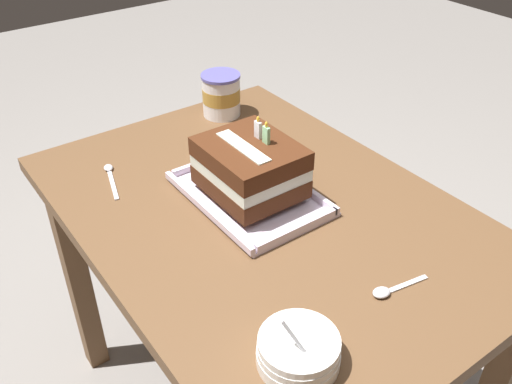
% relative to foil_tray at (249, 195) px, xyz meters
% --- Properties ---
extents(dining_table, '(1.09, 0.77, 0.77)m').
position_rel_foil_tray_xyz_m(dining_table, '(0.05, 0.00, -0.13)').
color(dining_table, brown).
rests_on(dining_table, ground_plane).
extents(foil_tray, '(0.35, 0.24, 0.02)m').
position_rel_foil_tray_xyz_m(foil_tray, '(0.00, 0.00, 0.00)').
color(foil_tray, silver).
rests_on(foil_tray, dining_table).
extents(birthday_cake, '(0.22, 0.18, 0.17)m').
position_rel_foil_tray_xyz_m(birthday_cake, '(-0.00, 0.00, 0.08)').
color(birthday_cake, '#482412').
rests_on(birthday_cake, foil_tray).
extents(bowl_stack, '(0.14, 0.14, 0.11)m').
position_rel_foil_tray_xyz_m(bowl_stack, '(0.42, -0.20, 0.02)').
color(bowl_stack, white).
rests_on(bowl_stack, dining_table).
extents(ice_cream_tub, '(0.11, 0.11, 0.12)m').
position_rel_foil_tray_xyz_m(ice_cream_tub, '(-0.39, 0.18, 0.06)').
color(ice_cream_tub, white).
rests_on(ice_cream_tub, dining_table).
extents(serving_spoon_near_tray, '(0.04, 0.13, 0.01)m').
position_rel_foil_tray_xyz_m(serving_spoon_near_tray, '(0.40, 0.03, -0.00)').
color(serving_spoon_near_tray, silver).
rests_on(serving_spoon_near_tray, dining_table).
extents(serving_spoon_by_bowls, '(0.15, 0.06, 0.01)m').
position_rel_foil_tray_xyz_m(serving_spoon_by_bowls, '(-0.28, -0.22, -0.00)').
color(serving_spoon_by_bowls, silver).
rests_on(serving_spoon_by_bowls, dining_table).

